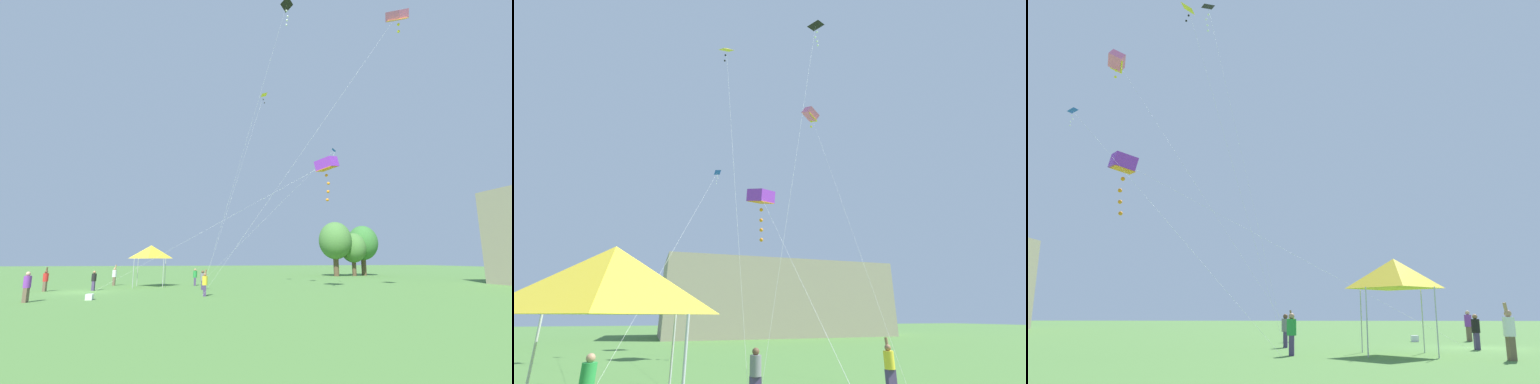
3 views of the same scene
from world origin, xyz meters
TOP-DOWN VIEW (x-y plane):
  - distant_building at (13.44, 45.57)m, footprint 31.02×12.59m
  - tree_far_right at (19.40, 50.66)m, footprint 5.79×5.21m
  - festival_tent at (-4.47, 4.50)m, footprint 2.92×2.92m
  - person_yellow_shirt at (4.97, 9.29)m, footprint 0.38×0.38m
  - person_grey_shirt at (-0.21, 9.31)m, footprint 0.38×0.38m
  - person_green_shirt at (-5.09, 8.75)m, footprint 0.39×0.39m
  - kite_blue_delta_0 at (-0.00, 21.20)m, footprint 5.75×12.83m
  - kite_black_delta_1 at (6.00, 15.37)m, footprint 6.69×6.58m
  - kite_pink_box_2 at (9.24, 23.35)m, footprint 4.55×15.13m
  - kite_purple_box_3 at (3.10, 19.61)m, footprint 5.01×20.07m
  - kite_yellow_delta_4 at (-0.79, 14.80)m, footprint 1.03×5.96m

SIDE VIEW (x-z plane):
  - person_grey_shirt at x=-0.21m, z-range 0.06..1.68m
  - person_green_shirt at x=-5.09m, z-range 0.06..1.70m
  - person_yellow_shirt at x=4.97m, z-range -0.03..1.81m
  - festival_tent at x=-4.47m, z-range 1.31..5.17m
  - distant_building at x=13.44m, z-range 0.00..9.79m
  - tree_far_right at x=19.40m, z-range 1.28..10.01m
  - kite_purple_box_3 at x=3.10m, z-range 4.94..16.34m
  - kite_blue_delta_0 at x=0.00m, z-range 5.86..19.12m
  - kite_yellow_delta_4 at x=-0.79m, z-range 9.02..28.06m
  - kite_pink_box_2 at x=9.24m, z-range 10.15..32.14m
  - kite_black_delta_1 at x=6.00m, z-range 11.40..35.24m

